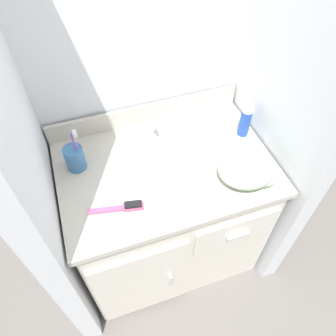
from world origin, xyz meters
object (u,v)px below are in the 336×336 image
at_px(hand_towel, 250,169).
at_px(shaving_cream_can, 245,121).
at_px(hairbrush, 124,207).
at_px(toothbrush_cup, 75,158).

bearing_deg(hand_towel, shaving_cream_can, 68.12).
xyz_separation_m(hairbrush, hand_towel, (0.51, -0.01, 0.04)).
height_order(toothbrush_cup, shaving_cream_can, toothbrush_cup).
xyz_separation_m(toothbrush_cup, hand_towel, (0.64, -0.27, -0.01)).
relative_size(shaving_cream_can, hairbrush, 0.74).
bearing_deg(shaving_cream_can, hairbrush, -160.17).
bearing_deg(toothbrush_cup, shaving_cream_can, -3.55).
xyz_separation_m(shaving_cream_can, hairbrush, (-0.60, -0.22, -0.06)).
xyz_separation_m(toothbrush_cup, shaving_cream_can, (0.73, -0.05, 0.02)).
bearing_deg(shaving_cream_can, toothbrush_cup, 176.45).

